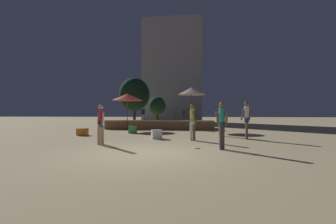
# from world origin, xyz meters

# --- Properties ---
(ground_plane) EXTENTS (120.00, 120.00, 0.00)m
(ground_plane) POSITION_xyz_m (0.00, 0.00, 0.00)
(ground_plane) COLOR #D1B784
(wooden_deck) EXTENTS (8.50, 3.17, 0.73)m
(wooden_deck) POSITION_xyz_m (-1.21, 11.30, 0.33)
(wooden_deck) COLOR olive
(wooden_deck) RESTS_ON ground
(patio_umbrella_0) EXTENTS (2.35, 2.35, 2.84)m
(patio_umbrella_0) POSITION_xyz_m (-3.54, 9.54, 2.50)
(patio_umbrella_0) COLOR brown
(patio_umbrella_0) RESTS_ON ground
(patio_umbrella_1) EXTENTS (2.08, 2.08, 3.26)m
(patio_umbrella_1) POSITION_xyz_m (1.34, 9.55, 2.91)
(patio_umbrella_1) COLOR brown
(patio_umbrella_1) RESTS_ON ground
(cube_seat_0) EXTENTS (0.63, 0.63, 0.45)m
(cube_seat_0) POSITION_xyz_m (-0.41, 4.07, 0.22)
(cube_seat_0) COLOR white
(cube_seat_0) RESTS_ON ground
(cube_seat_1) EXTENTS (0.60, 0.60, 0.40)m
(cube_seat_1) POSITION_xyz_m (-4.96, 5.23, 0.20)
(cube_seat_1) COLOR orange
(cube_seat_1) RESTS_ON ground
(cube_seat_2) EXTENTS (0.62, 0.62, 0.47)m
(cube_seat_2) POSITION_xyz_m (-2.43, 6.96, 0.23)
(cube_seat_2) COLOR #4CC651
(cube_seat_2) RESTS_ON ground
(person_0) EXTENTS (0.44, 0.33, 1.65)m
(person_0) POSITION_xyz_m (-2.39, 1.76, 0.88)
(person_0) COLOR tan
(person_0) RESTS_ON ground
(person_1) EXTENTS (0.47, 0.29, 1.70)m
(person_1) POSITION_xyz_m (2.45, 1.00, 0.92)
(person_1) COLOR #3F3F47
(person_1) RESTS_ON ground
(person_2) EXTENTS (0.47, 0.28, 1.64)m
(person_2) POSITION_xyz_m (2.96, 5.62, 0.87)
(person_2) COLOR #997051
(person_2) RESTS_ON ground
(person_3) EXTENTS (0.60, 0.31, 1.89)m
(person_3) POSITION_xyz_m (4.08, 4.28, 1.06)
(person_3) COLOR brown
(person_3) RESTS_ON ground
(person_4) EXTENTS (0.37, 0.51, 1.73)m
(person_4) POSITION_xyz_m (1.41, 3.51, 0.94)
(person_4) COLOR white
(person_4) RESTS_ON ground
(bistro_chair_0) EXTENTS (0.48, 0.48, 0.90)m
(bistro_chair_0) POSITION_xyz_m (-2.70, 11.47, 1.28)
(bistro_chair_0) COLOR #1E4C47
(bistro_chair_0) RESTS_ON wooden_deck
(bistro_chair_1) EXTENTS (0.43, 0.42, 0.90)m
(bistro_chair_1) POSITION_xyz_m (0.99, 10.36, 1.28)
(bistro_chair_1) COLOR #2D3338
(bistro_chair_1) RESTS_ON wooden_deck
(bistro_chair_2) EXTENTS (0.40, 0.40, 0.90)m
(bistro_chair_2) POSITION_xyz_m (-0.00, 12.24, 1.28)
(bistro_chair_2) COLOR #1E4C47
(bistro_chair_2) RESTS_ON wooden_deck
(bistro_chair_3) EXTENTS (0.46, 0.47, 0.90)m
(bistro_chair_3) POSITION_xyz_m (0.73, 11.53, 1.28)
(bistro_chair_3) COLOR #47474C
(bistro_chair_3) RESTS_ON wooden_deck
(frisbee_disc) EXTENTS (0.23, 0.23, 0.03)m
(frisbee_disc) POSITION_xyz_m (1.55, 1.15, 0.02)
(frisbee_disc) COLOR white
(frisbee_disc) RESTS_ON ground
(background_tree_0) EXTENTS (1.79, 1.79, 3.00)m
(background_tree_0) POSITION_xyz_m (-2.30, 16.44, 2.00)
(background_tree_0) COLOR #3D2B1C
(background_tree_0) RESTS_ON ground
(background_tree_1) EXTENTS (3.07, 3.07, 4.88)m
(background_tree_1) POSITION_xyz_m (-4.48, 15.22, 3.18)
(background_tree_1) COLOR #3D2B1C
(background_tree_1) RESTS_ON ground
(distant_building) EXTENTS (8.13, 3.76, 14.24)m
(distant_building) POSITION_xyz_m (-1.36, 24.36, 7.12)
(distant_building) COLOR gray
(distant_building) RESTS_ON ground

